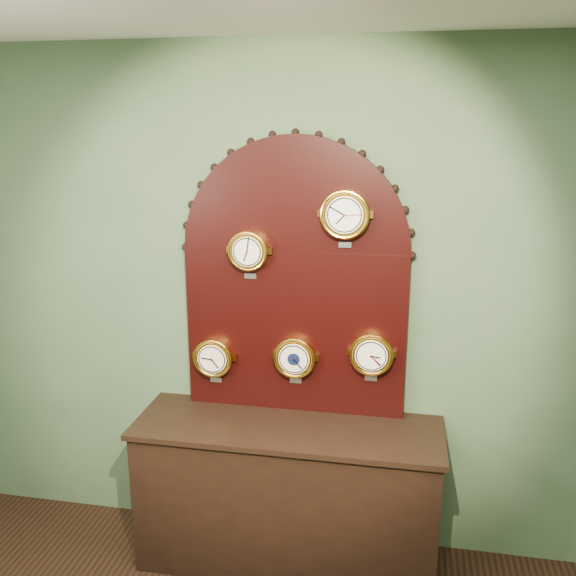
% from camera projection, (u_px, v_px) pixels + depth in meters
% --- Properties ---
extents(wall_back, '(4.00, 0.00, 4.00)m').
position_uv_depth(wall_back, '(297.00, 308.00, 3.42)').
color(wall_back, '#476243').
rests_on(wall_back, ground).
extents(shop_counter, '(1.60, 0.50, 0.80)m').
position_uv_depth(shop_counter, '(287.00, 497.00, 3.42)').
color(shop_counter, black).
rests_on(shop_counter, ground_plane).
extents(display_board, '(1.26, 0.06, 1.53)m').
position_uv_depth(display_board, '(295.00, 270.00, 3.31)').
color(display_board, black).
rests_on(display_board, shop_counter).
extents(roman_clock, '(0.22, 0.08, 0.27)m').
position_uv_depth(roman_clock, '(248.00, 251.00, 3.26)').
color(roman_clock, gold).
rests_on(roman_clock, display_board).
extents(arabic_clock, '(0.25, 0.08, 0.30)m').
position_uv_depth(arabic_clock, '(345.00, 214.00, 3.12)').
color(arabic_clock, gold).
rests_on(arabic_clock, display_board).
extents(hygrometer, '(0.22, 0.08, 0.27)m').
position_uv_depth(hygrometer, '(214.00, 357.00, 3.46)').
color(hygrometer, gold).
rests_on(hygrometer, display_board).
extents(barometer, '(0.23, 0.08, 0.28)m').
position_uv_depth(barometer, '(295.00, 357.00, 3.37)').
color(barometer, gold).
rests_on(barometer, display_board).
extents(tide_clock, '(0.23, 0.08, 0.28)m').
position_uv_depth(tide_clock, '(372.00, 354.00, 3.28)').
color(tide_clock, gold).
rests_on(tide_clock, display_board).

